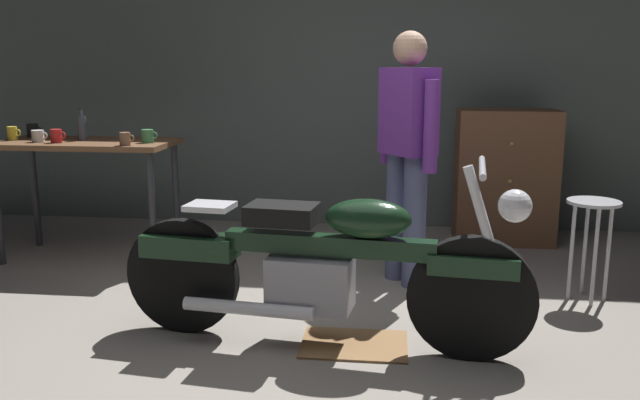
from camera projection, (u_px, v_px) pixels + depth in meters
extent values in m
plane|color=gray|center=(299.00, 348.00, 3.43)|extent=(12.00, 12.00, 0.00)
cube|color=#56605B|center=(343.00, 54.00, 5.84)|extent=(8.00, 0.12, 3.10)
cube|color=brown|center=(86.00, 143.00, 4.88)|extent=(1.30, 0.64, 0.04)
cylinder|color=#2D2D33|center=(152.00, 212.00, 4.65)|extent=(0.05, 0.05, 0.86)
cylinder|color=#2D2D33|center=(35.00, 194.00, 5.29)|extent=(0.05, 0.05, 0.86)
cylinder|color=#2D2D33|center=(176.00, 197.00, 5.16)|extent=(0.05, 0.05, 0.86)
cylinder|color=black|center=(471.00, 298.00, 3.24)|extent=(0.64, 0.14, 0.64)
cylinder|color=black|center=(183.00, 276.00, 3.59)|extent=(0.64, 0.14, 0.64)
cube|color=black|center=(473.00, 265.00, 3.21)|extent=(0.45, 0.19, 0.10)
cube|color=black|center=(190.00, 245.00, 3.54)|extent=(0.54, 0.24, 0.12)
cube|color=gray|center=(310.00, 282.00, 3.42)|extent=(0.47, 0.29, 0.28)
cube|color=black|center=(329.00, 245.00, 3.36)|extent=(1.10, 0.23, 0.10)
ellipsoid|color=black|center=(368.00, 218.00, 3.28)|extent=(0.46, 0.27, 0.20)
cube|color=black|center=(282.00, 214.00, 3.38)|extent=(0.39, 0.28, 0.10)
cube|color=silver|center=(210.00, 206.00, 3.47)|extent=(0.26, 0.23, 0.03)
cylinder|color=silver|center=(487.00, 235.00, 3.16)|extent=(0.27, 0.08, 0.68)
cylinder|color=silver|center=(482.00, 167.00, 3.10)|extent=(0.10, 0.60, 0.03)
sphere|color=silver|center=(515.00, 206.00, 3.10)|extent=(0.16, 0.16, 0.16)
cylinder|color=silver|center=(248.00, 309.00, 3.38)|extent=(0.70, 0.15, 0.07)
cylinder|color=#51587F|center=(414.00, 222.00, 4.30)|extent=(0.15, 0.15, 0.88)
cylinder|color=#51587F|center=(397.00, 216.00, 4.48)|extent=(0.15, 0.15, 0.88)
cube|color=#72339E|center=(408.00, 111.00, 4.24)|extent=(0.40, 0.44, 0.56)
cylinder|color=#72339E|center=(431.00, 127.00, 4.05)|extent=(0.09, 0.09, 0.58)
cylinder|color=#72339E|center=(387.00, 121.00, 4.47)|extent=(0.09, 0.09, 0.58)
sphere|color=tan|center=(410.00, 48.00, 4.16)|extent=(0.22, 0.22, 0.22)
cylinder|color=#B2B2B7|center=(594.00, 202.00, 4.01)|extent=(0.32, 0.32, 0.02)
cylinder|color=#B2B2B7|center=(608.00, 253.00, 4.06)|extent=(0.02, 0.02, 0.62)
cylinder|color=#B2B2B7|center=(585.00, 248.00, 4.18)|extent=(0.02, 0.02, 0.62)
cylinder|color=#B2B2B7|center=(571.00, 252.00, 4.09)|extent=(0.02, 0.02, 0.62)
cylinder|color=#B2B2B7|center=(595.00, 257.00, 3.97)|extent=(0.02, 0.02, 0.62)
cube|color=brown|center=(505.00, 177.00, 5.40)|extent=(0.80, 0.44, 1.10)
sphere|color=tan|center=(512.00, 144.00, 5.12)|extent=(0.04, 0.04, 0.04)
sphere|color=tan|center=(510.00, 181.00, 5.18)|extent=(0.04, 0.04, 0.04)
sphere|color=tan|center=(507.00, 218.00, 5.24)|extent=(0.04, 0.04, 0.04)
cube|color=olive|center=(354.00, 344.00, 3.46)|extent=(0.56, 0.40, 0.01)
cylinder|color=#3D7F4C|center=(148.00, 136.00, 4.76)|extent=(0.09, 0.09, 0.10)
torus|color=#3D7F4C|center=(154.00, 135.00, 4.75)|extent=(0.05, 0.01, 0.05)
cylinder|color=brown|center=(125.00, 139.00, 4.60)|extent=(0.07, 0.07, 0.09)
torus|color=brown|center=(131.00, 138.00, 4.59)|extent=(0.05, 0.01, 0.05)
cylinder|color=yellow|center=(12.00, 133.00, 4.92)|extent=(0.07, 0.07, 0.10)
torus|color=yellow|center=(17.00, 133.00, 4.91)|extent=(0.06, 0.01, 0.06)
cylinder|color=black|center=(32.00, 130.00, 5.11)|extent=(0.08, 0.08, 0.10)
torus|color=black|center=(38.00, 130.00, 5.11)|extent=(0.06, 0.01, 0.06)
cylinder|color=red|center=(56.00, 136.00, 4.76)|extent=(0.08, 0.08, 0.10)
torus|color=red|center=(62.00, 135.00, 4.75)|extent=(0.05, 0.01, 0.05)
cylinder|color=white|center=(38.00, 136.00, 4.80)|extent=(0.09, 0.09, 0.09)
torus|color=white|center=(44.00, 136.00, 4.79)|extent=(0.05, 0.01, 0.05)
cylinder|color=#3F4C59|center=(82.00, 128.00, 4.91)|extent=(0.06, 0.06, 0.18)
cylinder|color=#3F4C59|center=(81.00, 113.00, 4.89)|extent=(0.03, 0.03, 0.05)
cylinder|color=black|center=(81.00, 109.00, 4.88)|extent=(0.03, 0.03, 0.01)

